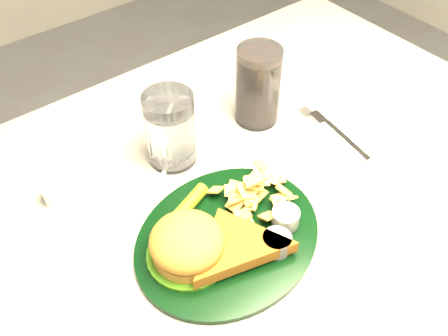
# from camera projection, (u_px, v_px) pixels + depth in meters

# --- Properties ---
(table) EXTENTS (1.20, 0.80, 0.75)m
(table) POSITION_uv_depth(u_px,v_px,m) (232.00, 303.00, 1.10)
(table) COLOR gray
(table) RESTS_ON ground
(dinner_plate) EXTENTS (0.34, 0.30, 0.07)m
(dinner_plate) POSITION_uv_depth(u_px,v_px,m) (228.00, 225.00, 0.73)
(dinner_plate) COLOR black
(dinner_plate) RESTS_ON table
(water_glass) EXTENTS (0.09, 0.09, 0.13)m
(water_glass) POSITION_uv_depth(u_px,v_px,m) (170.00, 129.00, 0.83)
(water_glass) COLOR white
(water_glass) RESTS_ON table
(cola_glass) EXTENTS (0.09, 0.09, 0.15)m
(cola_glass) POSITION_uv_depth(u_px,v_px,m) (258.00, 86.00, 0.90)
(cola_glass) COLOR black
(cola_glass) RESTS_ON table
(fork_napkin) EXTENTS (0.14, 0.17, 0.01)m
(fork_napkin) POSITION_uv_depth(u_px,v_px,m) (343.00, 137.00, 0.91)
(fork_napkin) COLOR white
(fork_napkin) RESTS_ON table
(ramekin) EXTENTS (0.05, 0.05, 0.03)m
(ramekin) POSITION_uv_depth(u_px,v_px,m) (56.00, 193.00, 0.80)
(ramekin) COLOR white
(ramekin) RESTS_ON table
(wrapped_straw) EXTENTS (0.21, 0.20, 0.01)m
(wrapped_straw) POSITION_uv_depth(u_px,v_px,m) (172.00, 150.00, 0.89)
(wrapped_straw) COLOR silver
(wrapped_straw) RESTS_ON table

